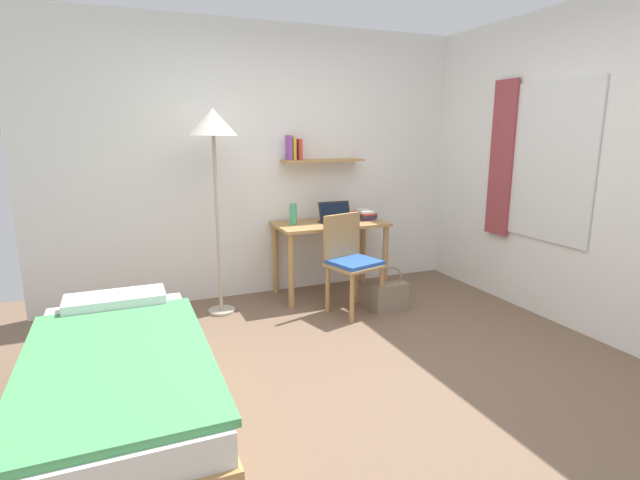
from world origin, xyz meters
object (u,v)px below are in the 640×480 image
at_px(desk, 330,236).
at_px(standing_lamp, 213,134).
at_px(handbag, 390,296).
at_px(bed, 120,388).
at_px(laptop, 336,217).
at_px(water_bottle, 293,214).
at_px(book_stack, 364,214).
at_px(desk_chair, 351,258).

distance_m(desk, standing_lamp, 1.50).
height_order(standing_lamp, handbag, standing_lamp).
distance_m(bed, laptop, 2.68).
height_order(water_bottle, book_stack, water_bottle).
distance_m(desk_chair, handbag, 0.51).
relative_size(bed, handbag, 4.61).
relative_size(desk_chair, laptop, 2.62).
height_order(desk, standing_lamp, standing_lamp).
bearing_deg(laptop, desk_chair, -99.69).
height_order(bed, water_bottle, water_bottle).
relative_size(standing_lamp, water_bottle, 8.82).
xyz_separation_m(desk_chair, handbag, (0.34, -0.14, -0.35)).
bearing_deg(water_bottle, book_stack, 0.68).
xyz_separation_m(bed, desk_chair, (1.95, 1.15, 0.25)).
height_order(water_bottle, handbag, water_bottle).
xyz_separation_m(bed, laptop, (2.04, 1.66, 0.54)).
xyz_separation_m(desk, desk_chair, (-0.02, -0.51, -0.11)).
bearing_deg(handbag, desk_chair, 157.62).
xyz_separation_m(desk, standing_lamp, (-1.12, -0.11, 0.99)).
bearing_deg(laptop, water_bottle, 174.33).
bearing_deg(desk_chair, laptop, 80.31).
bearing_deg(desk_chair, standing_lamp, 159.94).
bearing_deg(bed, standing_lamp, 61.20).
height_order(desk_chair, standing_lamp, standing_lamp).
height_order(standing_lamp, laptop, standing_lamp).
relative_size(desk, handbag, 2.62).
relative_size(laptop, book_stack, 1.29).
xyz_separation_m(standing_lamp, book_stack, (1.52, 0.16, -0.81)).
distance_m(standing_lamp, handbag, 2.11).
distance_m(book_stack, handbag, 0.95).
bearing_deg(desk, laptop, -2.69).
bearing_deg(water_bottle, laptop, -5.67).
distance_m(bed, water_bottle, 2.41).
distance_m(standing_lamp, laptop, 1.44).
height_order(desk_chair, handbag, desk_chair).
bearing_deg(desk, water_bottle, 173.82).
bearing_deg(book_stack, desk_chair, -127.04).
xyz_separation_m(laptop, handbag, (0.25, -0.65, -0.64)).
bearing_deg(standing_lamp, water_bottle, 11.27).
bearing_deg(desk, standing_lamp, -174.41).
xyz_separation_m(desk_chair, water_bottle, (-0.35, 0.55, 0.34)).
relative_size(desk, water_bottle, 5.34).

